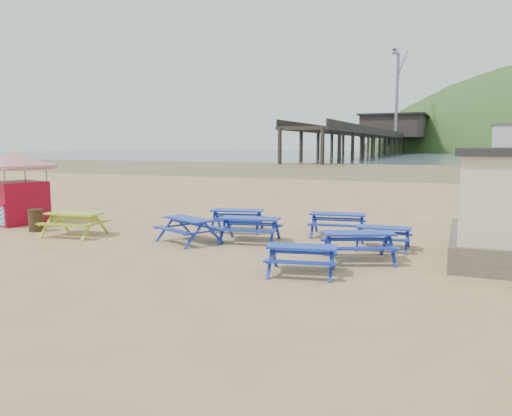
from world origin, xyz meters
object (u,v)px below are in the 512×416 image
at_px(picnic_table_blue_b, 338,225).
at_px(litter_bin, 36,220).
at_px(ice_cream_kiosk, 15,179).
at_px(picnic_table_blue_a, 237,220).
at_px(picnic_table_yellow, 74,224).

bearing_deg(picnic_table_blue_b, litter_bin, -170.66).
bearing_deg(ice_cream_kiosk, picnic_table_blue_b, 24.47).
relative_size(picnic_table_blue_a, ice_cream_kiosk, 0.56).
height_order(picnic_table_blue_a, litter_bin, litter_bin).
relative_size(picnic_table_yellow, litter_bin, 2.55).
xyz_separation_m(picnic_table_blue_b, ice_cream_kiosk, (-12.94, -2.20, 1.44)).
height_order(picnic_table_yellow, litter_bin, litter_bin).
relative_size(picnic_table_yellow, ice_cream_kiosk, 0.53).
bearing_deg(picnic_table_blue_a, ice_cream_kiosk, 177.25).
distance_m(picnic_table_blue_a, litter_bin, 7.57).
relative_size(ice_cream_kiosk, litter_bin, 4.82).
bearing_deg(litter_bin, picnic_table_blue_b, 17.54).
relative_size(picnic_table_blue_a, picnic_table_yellow, 1.06).
bearing_deg(picnic_table_yellow, picnic_table_blue_b, 16.30).
bearing_deg(litter_bin, picnic_table_blue_a, 23.00).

